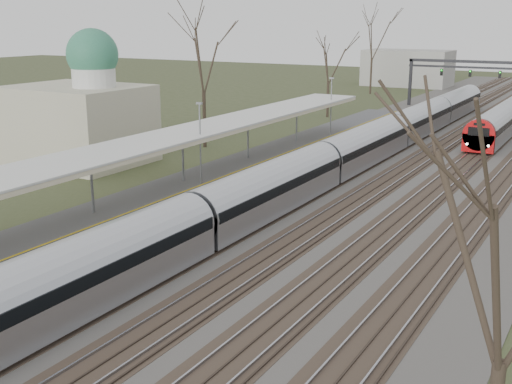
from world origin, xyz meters
TOP-DOWN VIEW (x-y plane):
  - track_bed at (0.26, 55.00)m, footprint 24.00×160.00m
  - platform at (-9.05, 37.50)m, footprint 3.50×69.00m
  - canopy at (-9.05, 32.99)m, footprint 4.10×50.00m
  - dome_building at (-21.71, 38.00)m, footprint 10.00×8.00m
  - signal_gantry at (0.29, 84.99)m, footprint 21.00×0.59m
  - tree_west_far at (-17.00, 48.00)m, footprint 5.50×5.50m
  - tree_east_near at (13.00, 15.00)m, footprint 4.50×4.50m
  - train_near at (-2.50, 48.12)m, footprint 2.62×75.21m

SIDE VIEW (x-z plane):
  - track_bed at x=0.26m, z-range -0.05..0.17m
  - platform at x=-9.05m, z-range 0.00..1.00m
  - train_near at x=-2.50m, z-range -0.05..3.00m
  - dome_building at x=-21.71m, z-range -1.43..8.87m
  - canopy at x=-9.05m, z-range 2.37..5.48m
  - signal_gantry at x=0.29m, z-range 1.87..7.95m
  - tree_east_near at x=13.00m, z-range 1.92..11.19m
  - tree_west_far at x=-17.00m, z-range 2.35..13.68m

